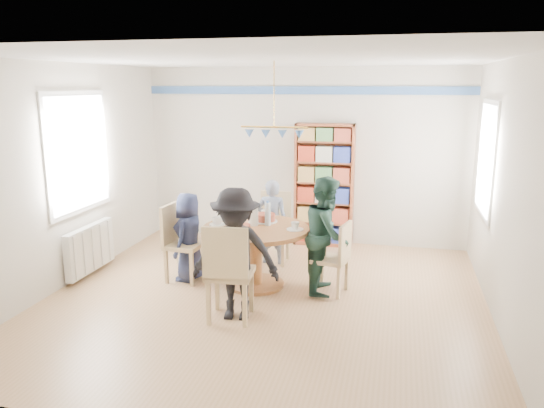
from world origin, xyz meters
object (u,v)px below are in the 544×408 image
(chair_right, at_px, (337,255))
(chair_near, at_px, (228,269))
(chair_far, at_px, (274,223))
(person_right, at_px, (327,235))
(chair_left, at_px, (178,239))
(radiator, at_px, (90,248))
(person_near, at_px, (236,254))
(bookshelf, at_px, (324,186))
(person_left, at_px, (189,237))
(dining_table, at_px, (256,242))
(person_far, at_px, (272,222))

(chair_right, relative_size, chair_near, 0.82)
(chair_far, bearing_deg, person_right, -47.83)
(chair_right, height_order, chair_far, chair_far)
(chair_left, xyz_separation_m, chair_near, (1.00, -1.04, 0.05))
(radiator, height_order, person_near, person_near)
(chair_far, bearing_deg, bookshelf, 58.76)
(person_left, bearing_deg, person_near, 47.79)
(chair_far, height_order, person_right, person_right)
(chair_near, bearing_deg, person_left, 128.96)
(chair_left, bearing_deg, chair_right, 0.04)
(chair_near, relative_size, person_left, 0.94)
(dining_table, bearing_deg, chair_far, 90.27)
(chair_right, xyz_separation_m, person_left, (-1.87, 0.04, 0.08))
(chair_right, bearing_deg, bookshelf, 102.47)
(chair_far, height_order, person_near, person_near)
(person_right, xyz_separation_m, person_near, (-0.82, -0.98, 0.01))
(chair_near, distance_m, person_far, 1.95)
(person_far, height_order, bookshelf, bookshelf)
(person_far, distance_m, person_near, 1.83)
(dining_table, height_order, chair_right, chair_right)
(chair_far, relative_size, bookshelf, 0.52)
(radiator, distance_m, person_far, 2.43)
(person_far, relative_size, bookshelf, 0.63)
(dining_table, xyz_separation_m, bookshelf, (0.56, 1.93, 0.36))
(chair_right, xyz_separation_m, person_near, (-0.95, -0.92, 0.23))
(chair_left, height_order, chair_near, chair_near)
(person_right, bearing_deg, person_near, 137.95)
(bookshelf, bearing_deg, radiator, -143.63)
(radiator, bearing_deg, chair_left, 4.24)
(chair_far, relative_size, person_near, 0.69)
(person_left, relative_size, person_near, 0.80)
(chair_far, relative_size, person_far, 0.83)
(person_near, bearing_deg, person_far, 85.52)
(bookshelf, bearing_deg, chair_far, -121.24)
(chair_left, distance_m, bookshelf, 2.53)
(person_left, xyz_separation_m, person_right, (1.74, 0.02, 0.14))
(chair_left, relative_size, chair_far, 1.00)
(person_near, xyz_separation_m, bookshelf, (0.52, 2.87, 0.21))
(radiator, distance_m, bookshelf, 3.49)
(person_left, xyz_separation_m, person_near, (0.92, -0.96, 0.14))
(chair_left, distance_m, chair_near, 1.44)
(person_near, distance_m, bookshelf, 2.93)
(chair_left, xyz_separation_m, person_near, (1.05, -0.92, 0.17))
(person_far, bearing_deg, person_left, 43.01)
(person_far, bearing_deg, chair_far, -94.25)
(chair_far, xyz_separation_m, person_right, (0.87, -0.96, 0.16))
(chair_near, xyz_separation_m, person_left, (-0.87, 1.08, -0.02))
(person_right, bearing_deg, chair_left, 89.72)
(dining_table, distance_m, chair_near, 1.06)
(dining_table, relative_size, person_left, 1.15)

